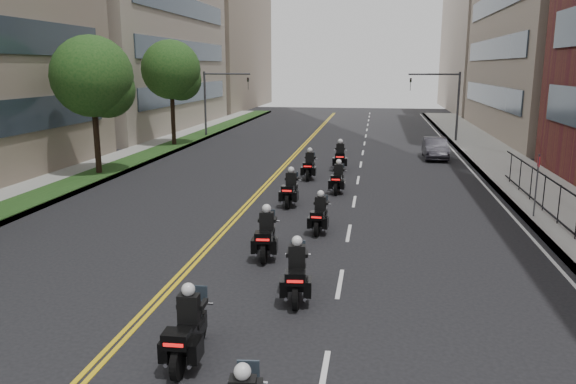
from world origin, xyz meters
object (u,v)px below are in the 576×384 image
object	(u,v)px
motorcycle_8	(309,167)
parked_sedan	(435,148)
motorcycle_7	(338,179)
motorcycle_9	(340,157)
motorcycle_3	(297,275)
motorcycle_4	(266,236)
motorcycle_6	(291,190)
motorcycle_5	(320,216)
motorcycle_2	(188,331)

from	to	relation	value
motorcycle_8	parked_sedan	xyz separation A→B (m)	(7.45, 8.23, 0.02)
motorcycle_7	motorcycle_9	distance (m)	6.31
motorcycle_3	motorcycle_8	size ratio (longest dim) A/B	0.99
motorcycle_4	parked_sedan	xyz separation A→B (m)	(7.30, 21.22, 0.02)
motorcycle_6	motorcycle_9	size ratio (longest dim) A/B	0.93
motorcycle_3	motorcycle_5	xyz separation A→B (m)	(-0.01, 6.23, -0.05)
motorcycle_2	motorcycle_4	distance (m)	6.72
motorcycle_7	motorcycle_8	size ratio (longest dim) A/B	0.95
motorcycle_8	motorcycle_9	size ratio (longest dim) A/B	0.94
motorcycle_2	motorcycle_9	distance (m)	22.90
motorcycle_9	parked_sedan	distance (m)	7.86
motorcycle_2	motorcycle_8	bearing A→B (deg)	87.66
motorcycle_2	motorcycle_4	bearing A→B (deg)	85.38
motorcycle_2	motorcycle_6	bearing A→B (deg)	87.93
parked_sedan	motorcycle_6	bearing A→B (deg)	-118.05
motorcycle_8	motorcycle_9	xyz separation A→B (m)	(1.46, 3.14, 0.04)
motorcycle_4	motorcycle_7	bearing A→B (deg)	76.05
motorcycle_6	motorcycle_8	world-z (taller)	motorcycle_8
motorcycle_8	motorcycle_4	bearing A→B (deg)	-89.70
motorcycle_5	motorcycle_6	xyz separation A→B (m)	(-1.69, 3.89, 0.06)
motorcycle_3	motorcycle_8	bearing A→B (deg)	90.09
parked_sedan	motorcycle_7	bearing A→B (deg)	-116.61
motorcycle_3	motorcycle_7	bearing A→B (deg)	83.66
motorcycle_9	parked_sedan	size ratio (longest dim) A/B	0.59
parked_sedan	motorcycle_3	bearing A→B (deg)	-103.66
motorcycle_3	motorcycle_4	xyz separation A→B (m)	(-1.43, 3.18, 0.01)
motorcycle_2	parked_sedan	xyz separation A→B (m)	(7.63, 27.93, 0.03)
motorcycle_2	motorcycle_9	bearing A→B (deg)	84.09
motorcycle_5	motorcycle_9	xyz separation A→B (m)	(-0.11, 13.08, 0.11)
motorcycle_7	motorcycle_6	bearing A→B (deg)	-119.80
motorcycle_3	motorcycle_4	size ratio (longest dim) A/B	0.99
motorcycle_4	motorcycle_7	xyz separation A→B (m)	(1.63, 9.83, -0.03)
motorcycle_5	motorcycle_9	bearing A→B (deg)	93.45
motorcycle_5	motorcycle_8	xyz separation A→B (m)	(-1.57, 9.94, 0.06)
motorcycle_6	parked_sedan	world-z (taller)	motorcycle_6
motorcycle_4	motorcycle_9	size ratio (longest dim) A/B	0.94
motorcycle_8	parked_sedan	bearing A→B (deg)	47.52
motorcycle_6	motorcycle_8	bearing A→B (deg)	89.98
motorcycle_2	motorcycle_5	bearing A→B (deg)	78.02
motorcycle_8	motorcycle_9	world-z (taller)	motorcycle_9
motorcycle_5	parked_sedan	bearing A→B (deg)	75.03
motorcycle_2	motorcycle_7	world-z (taller)	motorcycle_2
motorcycle_7	parked_sedan	bearing A→B (deg)	66.95
motorcycle_7	motorcycle_8	world-z (taller)	motorcycle_8
parked_sedan	motorcycle_4	bearing A→B (deg)	-109.12
motorcycle_6	motorcycle_8	distance (m)	6.05
motorcycle_5	motorcycle_6	size ratio (longest dim) A/B	0.91
parked_sedan	motorcycle_5	bearing A→B (deg)	-108.06
motorcycle_9	motorcycle_3	bearing A→B (deg)	-92.64
motorcycle_2	motorcycle_9	size ratio (longest dim) A/B	0.92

